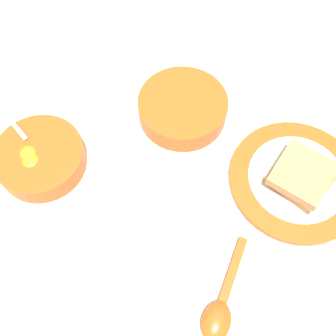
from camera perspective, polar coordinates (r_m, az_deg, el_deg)
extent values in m
plane|color=beige|center=(0.68, 1.56, 1.79)|extent=(3.00, 3.00, 0.00)
cylinder|color=#DB5119|center=(0.69, -18.01, 1.38)|extent=(0.15, 0.15, 0.04)
cylinder|color=white|center=(0.69, -18.07, 1.48)|extent=(0.12, 0.12, 0.02)
ellipsoid|color=yellow|center=(0.68, -19.27, 0.81)|extent=(0.03, 0.03, 0.02)
ellipsoid|color=yellow|center=(0.68, -19.60, 1.91)|extent=(0.03, 0.03, 0.02)
cylinder|color=black|center=(0.69, -17.89, 2.99)|extent=(0.03, 0.03, 0.00)
ellipsoid|color=silver|center=(0.69, -19.05, 2.82)|extent=(0.03, 0.02, 0.01)
cube|color=silver|center=(0.70, -21.27, 5.68)|extent=(0.05, 0.02, 0.03)
cylinder|color=#DB5119|center=(0.69, 18.09, -1.63)|extent=(0.22, 0.22, 0.01)
cylinder|color=white|center=(0.68, 18.23, -1.39)|extent=(0.16, 0.16, 0.00)
cube|color=#9E7042|center=(0.68, 18.83, -1.26)|extent=(0.10, 0.11, 0.02)
cube|color=tan|center=(0.66, 18.93, -0.80)|extent=(0.09, 0.10, 0.02)
ellipsoid|color=#DB5119|center=(0.59, 7.00, -21.25)|extent=(0.05, 0.06, 0.03)
cube|color=#DB5119|center=(0.61, 9.34, -14.58)|extent=(0.03, 0.11, 0.01)
cylinder|color=#DB5119|center=(0.71, 2.13, 8.68)|extent=(0.16, 0.16, 0.04)
cylinder|color=white|center=(0.70, 2.17, 9.27)|extent=(0.13, 0.13, 0.01)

